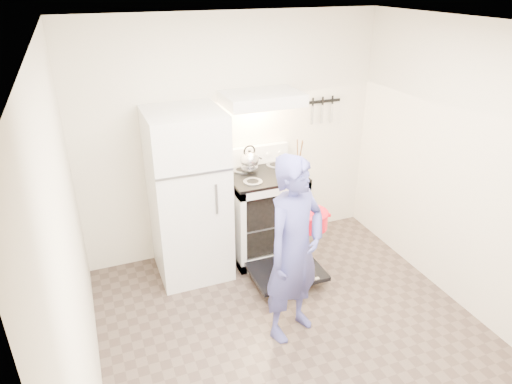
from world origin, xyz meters
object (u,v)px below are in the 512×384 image
(tea_kettle, at_px, (249,159))
(person, at_px, (294,250))
(refrigerator, at_px, (188,196))
(stove_body, at_px, (264,215))
(dutch_oven, at_px, (310,220))

(tea_kettle, bearing_deg, person, -95.11)
(refrigerator, distance_m, stove_body, 0.90)
(person, bearing_deg, tea_kettle, 62.38)
(tea_kettle, relative_size, dutch_oven, 0.74)
(refrigerator, relative_size, dutch_oven, 4.42)
(stove_body, xyz_separation_m, tea_kettle, (-0.12, 0.10, 0.63))
(tea_kettle, bearing_deg, refrigerator, -169.41)
(refrigerator, height_order, tea_kettle, refrigerator)
(refrigerator, relative_size, person, 1.05)
(tea_kettle, relative_size, person, 0.18)
(stove_body, relative_size, dutch_oven, 2.39)
(stove_body, bearing_deg, dutch_oven, -82.74)
(stove_body, height_order, person, person)
(dutch_oven, bearing_deg, tea_kettle, 103.87)
(refrigerator, xyz_separation_m, stove_body, (0.81, 0.02, -0.39))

